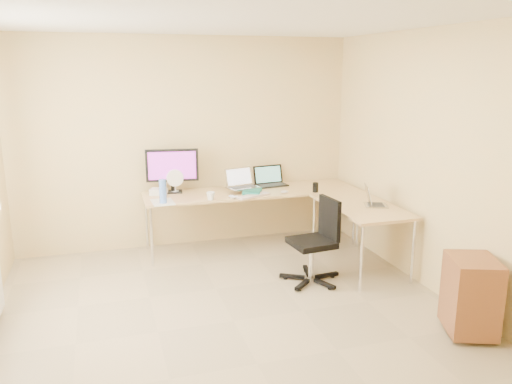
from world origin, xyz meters
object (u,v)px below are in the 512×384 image
object	(u,v)px
laptop_return	(376,197)
laptop_center	(243,178)
laptop_black	(271,176)
cabinet	(471,295)
keyboard	(253,196)
desk_main	(252,219)
monitor	(172,171)
desk_fan	(175,182)
office_chair	(312,237)
mug	(211,196)
water_bottle	(163,191)
desk_return	(360,236)

from	to	relation	value
laptop_return	laptop_center	bearing A→B (deg)	69.79
laptop_black	laptop_return	bearing A→B (deg)	-65.60
laptop_center	cabinet	xyz separation A→B (m)	(1.25, -2.64, -0.54)
keyboard	desk_main	bearing A→B (deg)	53.45
monitor	desk_fan	distance (m)	0.14
monitor	office_chair	distance (m)	1.95
mug	cabinet	xyz separation A→B (m)	(1.71, -2.36, -0.42)
desk_main	mug	size ratio (longest dim) A/B	26.59
cabinet	monitor	bearing A→B (deg)	146.40
mug	water_bottle	bearing A→B (deg)	180.00
desk_fan	desk_return	bearing A→B (deg)	-33.48
laptop_black	laptop_return	xyz separation A→B (m)	(0.79, -1.29, -0.03)
desk_main	mug	world-z (taller)	mug
monitor	mug	xyz separation A→B (m)	(0.36, -0.50, -0.22)
desk_main	water_bottle	distance (m)	1.27
office_chair	monitor	bearing A→B (deg)	124.59
desk_return	mug	bearing A→B (deg)	155.71
water_bottle	desk_fan	bearing A→B (deg)	67.62
desk_main	laptop_black	bearing A→B (deg)	31.86
desk_main	cabinet	size ratio (longest dim) A/B	4.14
monitor	desk_return	bearing A→B (deg)	-24.20
keyboard	laptop_center	bearing A→B (deg)	77.78
monitor	laptop_black	bearing A→B (deg)	7.81
cabinet	office_chair	bearing A→B (deg)	141.14
desk_main	laptop_return	distance (m)	1.62
desk_fan	keyboard	bearing A→B (deg)	-30.70
laptop_center	cabinet	distance (m)	2.97
monitor	desk_main	bearing A→B (deg)	-4.15
desk_main	water_bottle	world-z (taller)	water_bottle
monitor	mug	world-z (taller)	monitor
laptop_return	cabinet	world-z (taller)	laptop_return
laptop_black	desk_fan	size ratio (longest dim) A/B	1.53
monitor	mug	distance (m)	0.65
desk_return	monitor	distance (m)	2.35
water_bottle	cabinet	bearing A→B (deg)	-46.33
laptop_center	office_chair	world-z (taller)	laptop_center
monitor	desk_fan	xyz separation A→B (m)	(0.02, 0.00, -0.14)
mug	desk_fan	xyz separation A→B (m)	(-0.34, 0.50, 0.08)
desk_fan	office_chair	size ratio (longest dim) A/B	0.29
keyboard	laptop_return	distance (m)	1.42
desk_fan	mug	bearing A→B (deg)	-56.84
desk_return	cabinet	bearing A→B (deg)	-84.82
mug	office_chair	xyz separation A→B (m)	(0.87, -0.94, -0.28)
laptop_black	monitor	bearing A→B (deg)	172.97
desk_main	mug	distance (m)	0.77
desk_return	cabinet	world-z (taller)	desk_return
desk_return	keyboard	bearing A→B (deg)	145.51
water_bottle	mug	bearing A→B (deg)	0.00
desk_main	office_chair	bearing A→B (deg)	-77.10
monitor	laptop_return	size ratio (longest dim) A/B	2.22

